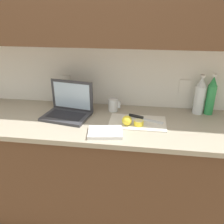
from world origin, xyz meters
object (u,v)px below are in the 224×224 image
(lemon_half_cut, at_px, (139,123))
(laptop, at_px, (69,108))
(bottle_oil_tall, at_px, (211,96))
(cutting_board, at_px, (137,123))
(knife, at_px, (140,117))
(measuring_cup, at_px, (113,105))
(lemon_whole_beside, at_px, (127,120))
(bottle_green_soda, at_px, (200,96))

(lemon_half_cut, bearing_deg, laptop, 168.53)
(bottle_oil_tall, bearing_deg, cutting_board, -155.72)
(knife, distance_m, measuring_cup, 0.26)
(lemon_half_cut, xyz_separation_m, lemon_whole_beside, (-0.08, -0.01, 0.02))
(knife, bearing_deg, bottle_oil_tall, 39.12)
(cutting_board, relative_size, measuring_cup, 4.11)
(cutting_board, xyz_separation_m, lemon_whole_beside, (-0.07, -0.05, 0.04))
(bottle_green_soda, bearing_deg, laptop, -169.70)
(laptop, bearing_deg, bottle_oil_tall, 19.53)
(laptop, bearing_deg, lemon_half_cut, -1.46)
(laptop, bearing_deg, cutting_board, 3.07)
(lemon_half_cut, relative_size, measuring_cup, 0.69)
(knife, distance_m, lemon_whole_beside, 0.15)
(cutting_board, distance_m, lemon_whole_beside, 0.10)
(lemon_whole_beside, xyz_separation_m, bottle_oil_tall, (0.61, 0.30, 0.10))
(cutting_board, bearing_deg, measuring_cup, 135.88)
(knife, bearing_deg, laptop, -160.08)
(lemon_whole_beside, bearing_deg, bottle_oil_tall, 25.92)
(lemon_whole_beside, bearing_deg, bottle_green_soda, 29.30)
(bottle_green_soda, bearing_deg, knife, -157.76)
(lemon_whole_beside, relative_size, measuring_cup, 0.70)
(laptop, xyz_separation_m, lemon_whole_beside, (0.45, -0.12, -0.02))
(laptop, relative_size, bottle_green_soda, 1.23)
(cutting_board, distance_m, knife, 0.07)
(bottle_green_soda, bearing_deg, lemon_whole_beside, -150.70)
(bottle_green_soda, bearing_deg, cutting_board, -151.99)
(knife, xyz_separation_m, lemon_half_cut, (-0.01, -0.11, 0.01))
(lemon_half_cut, relative_size, bottle_oil_tall, 0.22)
(bottle_oil_tall, distance_m, measuring_cup, 0.75)
(bottle_green_soda, height_order, bottle_oil_tall, bottle_oil_tall)
(laptop, height_order, lemon_half_cut, laptop)
(bottle_green_soda, relative_size, measuring_cup, 3.11)
(measuring_cup, bearing_deg, cutting_board, -44.12)
(laptop, distance_m, measuring_cup, 0.35)
(laptop, xyz_separation_m, knife, (0.54, -0.00, -0.04))
(cutting_board, bearing_deg, knife, 75.89)
(cutting_board, xyz_separation_m, measuring_cup, (-0.20, 0.20, 0.05))
(laptop, distance_m, lemon_whole_beside, 0.47)
(measuring_cup, bearing_deg, bottle_green_soda, 4.04)
(cutting_board, distance_m, measuring_cup, 0.28)
(laptop, xyz_separation_m, cutting_board, (0.53, -0.06, -0.06))
(lemon_whole_beside, height_order, measuring_cup, measuring_cup)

